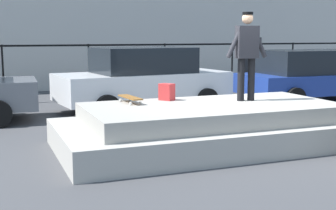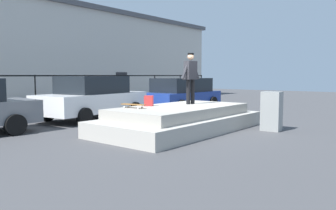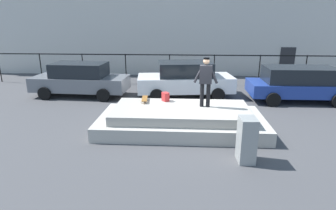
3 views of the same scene
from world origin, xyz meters
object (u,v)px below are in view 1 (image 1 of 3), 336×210
object	(u,v)px
skateboarder	(247,50)
skateboard	(130,98)
car_white_sedan_mid	(143,78)
backpack	(167,92)
car_blue_hatchback_far	(314,74)

from	to	relation	value
skateboarder	skateboard	bearing A→B (deg)	166.21
skateboard	car_white_sedan_mid	world-z (taller)	car_white_sedan_mid
backpack	car_white_sedan_mid	world-z (taller)	car_white_sedan_mid
skateboarder	car_blue_hatchback_far	world-z (taller)	skateboarder
backpack	car_white_sedan_mid	size ratio (longest dim) A/B	0.07
skateboarder	car_white_sedan_mid	bearing A→B (deg)	99.18
car_white_sedan_mid	car_blue_hatchback_far	bearing A→B (deg)	-5.72
skateboarder	car_white_sedan_mid	world-z (taller)	skateboarder
backpack	car_white_sedan_mid	bearing A→B (deg)	-44.05
skateboarder	car_white_sedan_mid	distance (m)	4.52
backpack	car_blue_hatchback_far	distance (m)	6.96
skateboard	backpack	bearing A→B (deg)	5.64
backpack	car_blue_hatchback_far	bearing A→B (deg)	-95.41
skateboard	car_blue_hatchback_far	xyz separation A→B (m)	(6.97, 3.28, -0.02)
backpack	car_blue_hatchback_far	xyz separation A→B (m)	(6.18, 3.20, -0.09)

